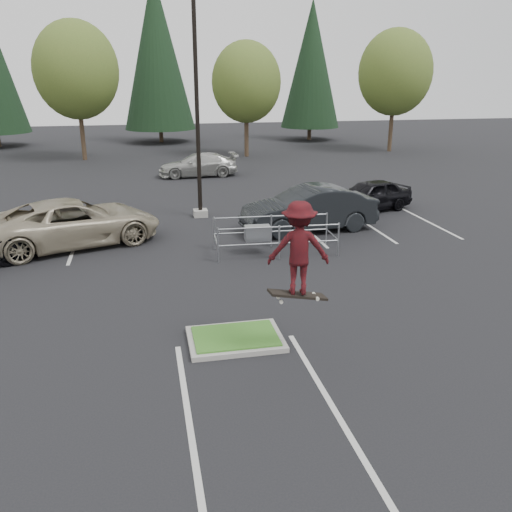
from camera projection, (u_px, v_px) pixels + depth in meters
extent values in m
plane|color=black|center=(235.00, 341.00, 12.74)|extent=(120.00, 120.00, 0.00)
cube|color=#A3A098|center=(235.00, 339.00, 12.72)|extent=(2.20, 1.60, 0.12)
cube|color=#365F1E|center=(235.00, 336.00, 12.70)|extent=(1.95, 1.35, 0.05)
cube|color=beige|center=(76.00, 243.00, 20.21)|extent=(0.12, 5.20, 0.01)
cube|color=beige|center=(307.00, 229.00, 21.96)|extent=(0.12, 5.20, 0.01)
cube|color=beige|center=(369.00, 226.00, 22.49)|extent=(0.12, 5.20, 0.01)
cube|color=beige|center=(429.00, 222.00, 23.01)|extent=(0.12, 5.20, 0.01)
cube|color=beige|center=(190.00, 425.00, 9.69)|extent=(0.12, 6.00, 0.01)
cube|color=beige|center=(333.00, 407.00, 10.22)|extent=(0.12, 6.00, 0.01)
cube|color=#A3A098|center=(201.00, 213.00, 23.92)|extent=(0.60, 0.60, 0.30)
cylinder|color=black|center=(197.00, 99.00, 22.38)|extent=(0.18, 0.18, 10.00)
cylinder|color=#38281C|center=(83.00, 136.00, 39.32)|extent=(0.32, 0.32, 3.50)
ellipsoid|color=#39551F|center=(76.00, 70.00, 37.88)|extent=(5.89, 5.89, 6.77)
sphere|color=#39551F|center=(86.00, 81.00, 37.95)|extent=(3.68, 3.68, 3.68)
sphere|color=#39551F|center=(70.00, 78.00, 38.33)|extent=(4.05, 4.05, 4.05)
cylinder|color=#38281C|center=(246.00, 136.00, 41.07)|extent=(0.32, 0.32, 3.04)
ellipsoid|color=#39551F|center=(246.00, 82.00, 39.82)|extent=(5.12, 5.12, 5.89)
sphere|color=#39551F|center=(255.00, 91.00, 39.87)|extent=(3.20, 3.20, 3.20)
sphere|color=#39551F|center=(239.00, 89.00, 40.25)|extent=(3.52, 3.52, 3.52)
cylinder|color=#38281C|center=(391.00, 130.00, 43.81)|extent=(0.32, 0.32, 3.42)
ellipsoid|color=#39551F|center=(395.00, 72.00, 42.40)|extent=(5.76, 5.76, 6.62)
sphere|color=#39551F|center=(403.00, 82.00, 42.47)|extent=(3.60, 3.60, 3.60)
sphere|color=#39551F|center=(387.00, 80.00, 42.85)|extent=(3.96, 3.96, 3.96)
cylinder|color=#38281C|center=(161.00, 135.00, 50.13)|extent=(0.36, 0.36, 1.20)
cone|color=black|center=(157.00, 52.00, 47.82)|extent=(6.38, 6.38, 13.30)
cylinder|color=#38281C|center=(309.00, 133.00, 51.92)|extent=(0.36, 0.36, 1.20)
cone|color=black|center=(311.00, 64.00, 49.93)|extent=(5.50, 5.50, 11.30)
cylinder|color=#979A9F|center=(218.00, 245.00, 17.91)|extent=(0.06, 0.06, 1.19)
cylinder|color=#979A9F|center=(214.00, 233.00, 19.27)|extent=(0.06, 0.06, 1.19)
cylinder|color=#979A9F|center=(279.00, 242.00, 18.22)|extent=(0.06, 0.06, 1.19)
cylinder|color=#979A9F|center=(271.00, 231.00, 19.58)|extent=(0.06, 0.06, 1.19)
cylinder|color=#979A9F|center=(338.00, 240.00, 18.53)|extent=(0.06, 0.06, 1.19)
cylinder|color=#979A9F|center=(326.00, 228.00, 19.89)|extent=(0.06, 0.06, 1.19)
cylinder|color=#979A9F|center=(279.00, 243.00, 18.23)|extent=(4.13, 0.25, 0.05)
cylinder|color=#979A9F|center=(279.00, 227.00, 18.05)|extent=(4.13, 0.25, 0.05)
cylinder|color=#979A9F|center=(271.00, 232.00, 19.59)|extent=(4.13, 0.25, 0.05)
cylinder|color=#979A9F|center=(271.00, 216.00, 19.41)|extent=(4.13, 0.25, 0.05)
cube|color=#979A9F|center=(258.00, 233.00, 18.76)|extent=(0.90, 0.58, 0.50)
cube|color=black|center=(298.00, 295.00, 11.57)|extent=(1.32, 0.48, 0.32)
cylinder|color=silver|center=(281.00, 302.00, 11.39)|extent=(0.08, 0.05, 0.08)
cylinder|color=silver|center=(278.00, 297.00, 11.64)|extent=(0.08, 0.05, 0.08)
cylinder|color=silver|center=(317.00, 299.00, 11.55)|extent=(0.08, 0.05, 0.08)
cylinder|color=silver|center=(314.00, 294.00, 11.79)|extent=(0.08, 0.05, 0.08)
imported|color=maroon|center=(299.00, 248.00, 11.24)|extent=(1.40, 0.96, 1.99)
imported|color=gray|center=(72.00, 223.00, 19.63)|extent=(6.71, 4.71, 1.70)
imported|color=black|center=(309.00, 209.00, 21.54)|extent=(5.56, 2.57, 1.76)
imported|color=black|center=(370.00, 195.00, 24.79)|extent=(4.50, 2.92, 1.42)
imported|color=#ABACA6|center=(198.00, 165.00, 33.22)|extent=(4.87, 2.13, 1.39)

